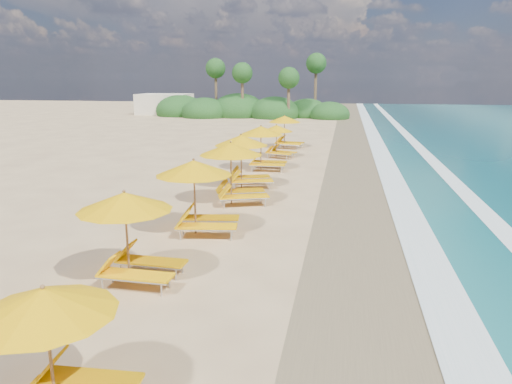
% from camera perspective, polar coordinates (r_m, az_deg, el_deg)
% --- Properties ---
extents(ground, '(160.00, 160.00, 0.00)m').
position_cam_1_polar(ground, '(17.16, 0.00, -3.90)').
color(ground, tan).
rests_on(ground, ground).
extents(wet_sand, '(4.00, 160.00, 0.01)m').
position_cam_1_polar(wet_sand, '(16.92, 13.48, -4.53)').
color(wet_sand, olive).
rests_on(wet_sand, ground).
extents(surf_foam, '(4.00, 160.00, 0.01)m').
position_cam_1_polar(surf_foam, '(17.28, 22.48, -4.75)').
color(surf_foam, white).
rests_on(surf_foam, ground).
extents(station_2, '(2.44, 2.28, 2.20)m').
position_cam_1_polar(station_2, '(8.14, -22.49, -16.47)').
color(station_2, olive).
rests_on(station_2, ground).
extents(station_3, '(2.65, 2.46, 2.44)m').
position_cam_1_polar(station_3, '(12.51, -14.47, -4.54)').
color(station_3, olive).
rests_on(station_3, ground).
extents(station_4, '(3.05, 2.90, 2.58)m').
position_cam_1_polar(station_4, '(15.93, -6.66, 0.03)').
color(station_4, olive).
rests_on(station_4, ground).
extents(station_5, '(3.39, 3.34, 2.63)m').
position_cam_1_polar(station_5, '(19.66, -2.42, 2.80)').
color(station_5, olive).
rests_on(station_5, ground).
extents(station_6, '(3.26, 3.18, 2.58)m').
position_cam_1_polar(station_6, '(22.64, -1.27, 4.18)').
color(station_6, olive).
rests_on(station_6, ground).
extents(station_7, '(2.78, 2.57, 2.55)m').
position_cam_1_polar(station_7, '(26.90, 1.01, 5.66)').
color(station_7, olive).
rests_on(station_7, ground).
extents(station_8, '(2.76, 2.69, 2.17)m').
position_cam_1_polar(station_8, '(31.21, 2.73, 6.36)').
color(station_8, olive).
rests_on(station_8, ground).
extents(station_9, '(2.90, 2.76, 2.43)m').
position_cam_1_polar(station_9, '(35.43, 3.71, 7.46)').
color(station_9, olive).
rests_on(station_9, ground).
extents(treeline, '(25.80, 8.80, 9.74)m').
position_cam_1_polar(treeline, '(63.08, -1.27, 9.87)').
color(treeline, '#163D14').
rests_on(treeline, ground).
extents(beach_building, '(7.00, 5.00, 2.80)m').
position_cam_1_polar(beach_building, '(68.89, -10.87, 10.29)').
color(beach_building, beige).
rests_on(beach_building, ground).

